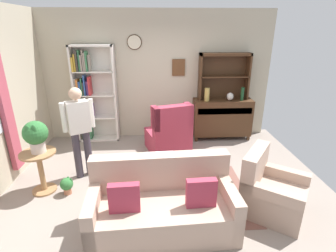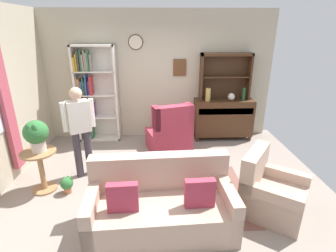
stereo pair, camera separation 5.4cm
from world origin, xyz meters
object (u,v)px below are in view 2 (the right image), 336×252
object	(u,v)px
book_stack	(172,162)
vase_round	(231,97)
potted_plant_small	(67,184)
vase_tall	(208,95)
potted_plant_large	(36,134)
plant_stand	(41,167)
sideboard_hutch	(225,70)
bottle_wine	(244,94)
person_reading	(80,126)
couch_floral	(161,206)
armchair_floral	(270,194)
coffee_table	(176,167)
sideboard	(223,117)
wingback_chair	(170,135)
bookshelf	(93,95)

from	to	relation	value
book_stack	vase_round	bearing A→B (deg)	53.60
vase_round	potted_plant_small	distance (m)	3.72
vase_tall	potted_plant_large	xyz separation A→B (m)	(-2.90, -1.86, -0.10)
vase_tall	plant_stand	world-z (taller)	vase_tall
vase_tall	sideboard_hutch	bearing A→B (deg)	25.89
potted_plant_small	book_stack	distance (m)	1.67
bottle_wine	person_reading	size ratio (longest dim) A/B	0.19
couch_floral	potted_plant_small	distance (m)	1.65
armchair_floral	coffee_table	size ratio (longest dim) A/B	1.34
plant_stand	book_stack	bearing A→B (deg)	-1.02
vase_round	armchair_floral	bearing A→B (deg)	-92.03
vase_round	plant_stand	bearing A→B (deg)	-151.50
potted_plant_small	coffee_table	size ratio (longest dim) A/B	0.34
bottle_wine	potted_plant_large	xyz separation A→B (m)	(-3.68, -1.85, -0.10)
armchair_floral	potted_plant_large	bearing A→B (deg)	168.70
bottle_wine	couch_floral	distance (m)	3.39
sideboard	wingback_chair	distance (m)	1.43
wingback_chair	coffee_table	world-z (taller)	wingback_chair
bookshelf	sideboard_hutch	xyz separation A→B (m)	(2.90, 0.03, 0.52)
vase_round	potted_plant_large	world-z (taller)	potted_plant_large
person_reading	coffee_table	bearing A→B (deg)	-15.25
wingback_chair	potted_plant_small	size ratio (longest dim) A/B	3.89
vase_tall	armchair_floral	world-z (taller)	vase_tall
couch_floral	plant_stand	bearing A→B (deg)	154.07
bottle_wine	coffee_table	size ratio (longest dim) A/B	0.36
couch_floral	wingback_chair	xyz separation A→B (m)	(0.22, 2.15, 0.07)
sideboard	sideboard_hutch	size ratio (longest dim) A/B	1.18
bookshelf	wingback_chair	distance (m)	1.93
vase_tall	potted_plant_small	xyz separation A→B (m)	(-2.52, -1.96, -0.90)
plant_stand	armchair_floral	bearing A→B (deg)	-11.25
bottle_wine	potted_plant_small	world-z (taller)	bottle_wine
sideboard	wingback_chair	size ratio (longest dim) A/B	1.24
coffee_table	couch_floral	bearing A→B (deg)	-106.35
bottle_wine	potted_plant_small	xyz separation A→B (m)	(-3.30, -1.95, -0.91)
bookshelf	book_stack	distance (m)	2.68
sideboard_hutch	book_stack	world-z (taller)	sideboard_hutch
vase_round	book_stack	distance (m)	2.43
bottle_wine	armchair_floral	distance (m)	2.65
potted_plant_small	coffee_table	bearing A→B (deg)	3.51
armchair_floral	potted_plant_small	bearing A→B (deg)	169.19
bookshelf	sideboard	bearing A→B (deg)	-1.61
wingback_chair	potted_plant_large	world-z (taller)	potted_plant_large
couch_floral	bottle_wine	bearing A→B (deg)	55.81
sideboard_hutch	wingback_chair	bearing A→B (deg)	-147.93
person_reading	coffee_table	xyz separation A→B (m)	(1.56, -0.43, -0.55)
sideboard	book_stack	xyz separation A→B (m)	(-1.27, -1.97, -0.04)
wingback_chair	coffee_table	bearing A→B (deg)	-88.07
bookshelf	armchair_floral	distance (m)	4.05
armchair_floral	sideboard_hutch	bearing A→B (deg)	90.85
sideboard	vase_round	bearing A→B (deg)	-27.17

